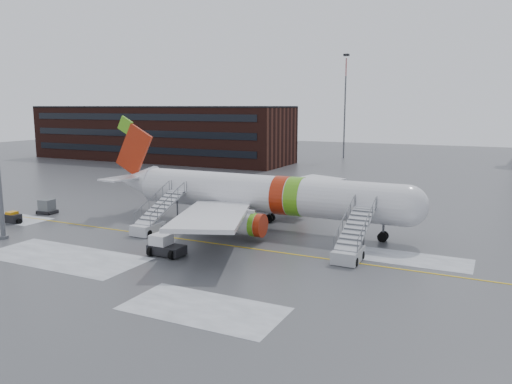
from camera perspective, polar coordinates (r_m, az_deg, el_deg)
The scene contains 9 objects.
ground at distance 47.81m, azimuth -7.29°, elevation -5.13°, with size 260.00×260.00×0.00m, color #494C4F.
airliner at distance 50.80m, azimuth 0.03°, elevation -0.22°, with size 35.03×32.97×11.18m.
airstair_fwd at distance 41.30m, azimuth 10.77°, elevation -6.10°, with size 2.05×7.70×3.48m.
airstair_aft at distance 50.07m, azimuth -11.74°, elevation -3.33°, with size 2.05×7.70×3.48m.
pushback_tug at distance 42.39m, azimuth -10.39°, elevation -6.09°, with size 3.05×2.30×1.73m.
uld_container at distance 62.41m, azimuth -22.78°, elevation -1.59°, with size 2.15×1.66×1.65m.
baggage_tractor at distance 58.98m, azimuth -26.09°, elevation -2.70°, with size 2.37×1.11×1.23m.
terminal_building at distance 117.29m, azimuth -11.05°, elevation 6.64°, with size 62.00×16.11×12.30m.
light_mast_far_n at distance 121.26m, azimuth 10.15°, elevation 10.38°, with size 1.20×1.20×24.25m.
Camera 1 is at (25.55, -38.52, 12.23)m, focal length 35.00 mm.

